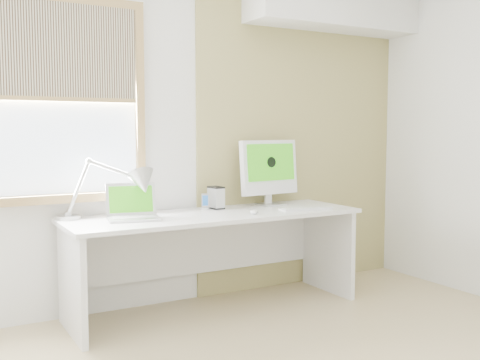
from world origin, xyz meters
TOP-DOWN VIEW (x-y plane):
  - room at (0.00, 0.00)m, footprint 4.04×3.54m
  - accent_wall at (1.00, 1.74)m, footprint 2.00×0.02m
  - soffit at (1.20, 1.57)m, footprint 1.60×0.40m
  - window at (-1.00, 1.71)m, footprint 1.20×0.14m
  - desk at (-0.02, 1.44)m, footprint 2.20×0.70m
  - desk_lamp at (-0.64, 1.48)m, footprint 0.69×0.44m
  - laptop at (-0.64, 1.43)m, footprint 0.39×0.33m
  - phone_dock at (-0.01, 1.57)m, footprint 0.08×0.08m
  - external_drive at (0.09, 1.59)m, footprint 0.09×0.14m
  - imac at (0.57, 1.58)m, footprint 0.54×0.19m
  - keyboard at (0.66, 1.20)m, footprint 0.42×0.16m
  - mouse at (0.21, 1.21)m, footprint 0.08×0.10m

SIDE VIEW (x-z plane):
  - desk at x=-0.02m, z-range 0.17..0.90m
  - keyboard at x=0.66m, z-range 0.73..0.75m
  - mouse at x=0.21m, z-range 0.73..0.76m
  - phone_dock at x=-0.01m, z-range 0.70..0.83m
  - laptop at x=-0.64m, z-range 0.67..0.91m
  - external_drive at x=0.09m, z-range 0.73..0.90m
  - desk_lamp at x=-0.64m, z-range 0.74..1.16m
  - imac at x=0.57m, z-range 0.76..1.29m
  - room at x=0.00m, z-range -0.02..2.62m
  - accent_wall at x=1.00m, z-range 0.00..2.60m
  - window at x=-1.00m, z-range 0.83..2.25m
  - soffit at x=1.20m, z-range 2.19..2.61m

